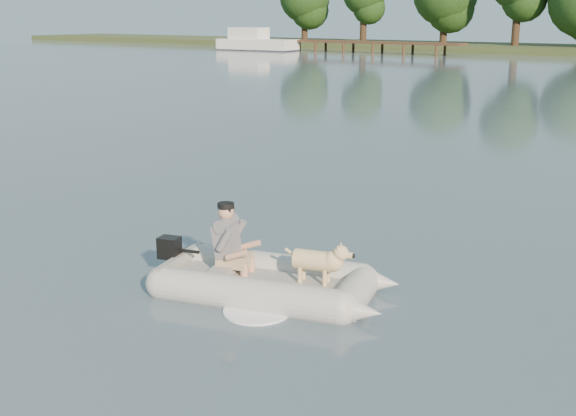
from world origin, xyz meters
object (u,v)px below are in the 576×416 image
Objects in this scene: dock at (368,47)px; man at (228,237)px; dog at (314,264)px; cabin_cruiser at (257,39)px; dinghy at (270,256)px.

man is (26.43, -51.76, 0.14)m from dock.
cabin_cruiser reaches higher than dog.
man is 0.11× the size of cabin_cruiser.
man reaches higher than dock.
dog is at bearing 4.57° from dinghy.
dinghy is 4.53× the size of man.
cabin_cruiser is (-37.88, 49.54, 0.58)m from dinghy.
dinghy is 0.62m from man.
man is at bearing -56.33° from cabin_cruiser.
man is 1.16× the size of dog.
man is (-0.59, -0.11, 0.16)m from dinghy.
dock is 2.19× the size of cabin_cruiser.
dog is (0.52, 0.18, -0.06)m from dinghy.
dinghy is 5.24× the size of dog.
dinghy is 0.56m from dog.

